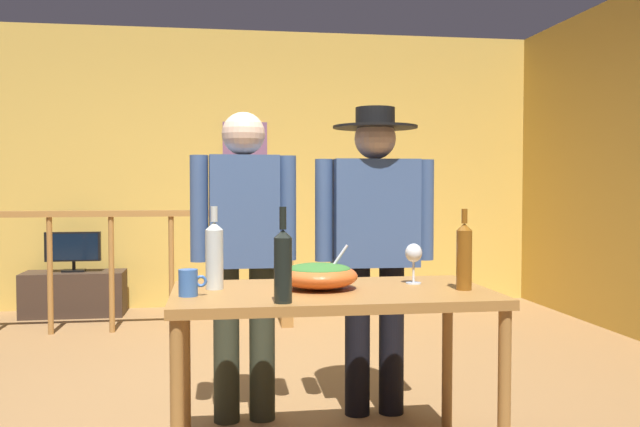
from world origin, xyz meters
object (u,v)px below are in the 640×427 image
(salad_bowl, at_px, (319,274))
(wine_bottle_amber, at_px, (464,255))
(serving_table, at_px, (332,309))
(framed_picture, at_px, (245,139))
(wine_glass, at_px, (414,255))
(flat_screen_tv, at_px, (73,248))
(tv_console, at_px, (74,293))
(mug_blue, at_px, (189,283))
(wine_bottle_dark, at_px, (283,264))
(person_standing_right, at_px, (375,232))
(stair_railing, at_px, (141,253))
(person_standing_left, at_px, (244,243))
(wine_bottle_clear, at_px, (214,254))

(salad_bowl, distance_m, wine_bottle_amber, 0.61)
(serving_table, distance_m, wine_bottle_amber, 0.59)
(framed_picture, relative_size, wine_glass, 2.44)
(flat_screen_tv, height_order, wine_glass, wine_glass)
(tv_console, bearing_deg, framed_picture, 10.42)
(salad_bowl, distance_m, mug_blue, 0.54)
(flat_screen_tv, bearing_deg, wine_bottle_dark, -69.02)
(mug_blue, distance_m, person_standing_right, 1.18)
(stair_railing, distance_m, mug_blue, 3.04)
(flat_screen_tv, xyz_separation_m, wine_bottle_dark, (1.53, -3.99, 0.28))
(person_standing_left, bearing_deg, flat_screen_tv, -66.58)
(tv_console, relative_size, person_standing_left, 0.58)
(stair_railing, height_order, flat_screen_tv, stair_railing)
(wine_bottle_clear, relative_size, person_standing_left, 0.22)
(salad_bowl, bearing_deg, person_standing_right, 58.20)
(serving_table, distance_m, person_standing_right, 0.78)
(person_standing_left, bearing_deg, tv_console, -66.80)
(wine_bottle_clear, height_order, mug_blue, wine_bottle_clear)
(person_standing_left, bearing_deg, stair_railing, -73.51)
(wine_glass, distance_m, wine_bottle_dark, 0.74)
(serving_table, bearing_deg, wine_bottle_amber, -9.03)
(person_standing_left, bearing_deg, serving_table, 115.61)
(framed_picture, height_order, wine_bottle_dark, framed_picture)
(stair_railing, relative_size, tv_console, 3.80)
(stair_railing, bearing_deg, flat_screen_tv, 131.23)
(tv_console, relative_size, wine_bottle_amber, 2.67)
(wine_glass, xyz_separation_m, person_standing_left, (-0.72, 0.54, 0.02))
(wine_glass, relative_size, wine_bottle_dark, 0.50)
(framed_picture, relative_size, flat_screen_tv, 0.89)
(wine_bottle_dark, bearing_deg, wine_bottle_clear, 123.31)
(salad_bowl, bearing_deg, mug_blue, -168.44)
(wine_bottle_dark, relative_size, wine_bottle_clear, 1.02)
(stair_railing, bearing_deg, serving_table, -69.70)
(salad_bowl, relative_size, person_standing_right, 0.20)
(framed_picture, xyz_separation_m, person_standing_right, (0.52, -3.36, -0.70))
(framed_picture, xyz_separation_m, salad_bowl, (0.13, -3.99, -0.83))
(wine_bottle_amber, bearing_deg, stair_railing, 118.36)
(framed_picture, bearing_deg, wine_bottle_clear, -94.37)
(stair_railing, xyz_separation_m, person_standing_left, (0.74, -2.27, 0.26))
(wine_bottle_clear, bearing_deg, salad_bowl, -8.15)
(tv_console, height_order, serving_table, serving_table)
(serving_table, relative_size, mug_blue, 11.85)
(mug_blue, bearing_deg, wine_glass, 11.41)
(mug_blue, distance_m, person_standing_left, 0.78)
(salad_bowl, xyz_separation_m, wine_glass, (0.44, 0.09, 0.07))
(framed_picture, relative_size, wine_bottle_amber, 1.29)
(framed_picture, height_order, person_standing_left, framed_picture)
(person_standing_right, bearing_deg, wine_bottle_dark, 60.53)
(wine_bottle_amber, distance_m, wine_bottle_dark, 0.80)
(wine_glass, xyz_separation_m, wine_bottle_clear, (-0.87, -0.02, 0.02))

